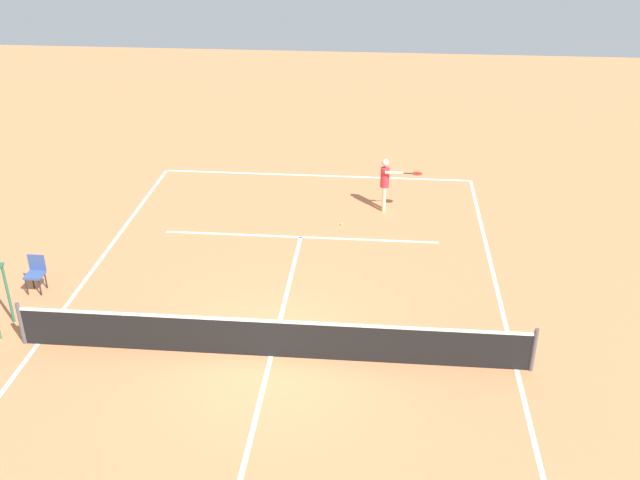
% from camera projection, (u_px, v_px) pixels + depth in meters
% --- Properties ---
extents(ground_plane, '(60.00, 60.00, 0.00)m').
position_uv_depth(ground_plane, '(271.00, 356.00, 16.33)').
color(ground_plane, '#D37A4C').
extents(court_lines, '(10.90, 21.54, 0.01)m').
position_uv_depth(court_lines, '(271.00, 356.00, 16.33)').
color(court_lines, white).
rests_on(court_lines, ground).
extents(tennis_net, '(11.50, 0.10, 1.07)m').
position_uv_depth(tennis_net, '(270.00, 338.00, 16.11)').
color(tennis_net, '#4C4C51').
rests_on(tennis_net, ground).
extents(player_serving, '(1.28, 0.56, 1.72)m').
position_uv_depth(player_serving, '(386.00, 180.00, 22.77)').
color(player_serving, beige).
rests_on(player_serving, ground).
extents(tennis_ball, '(0.07, 0.07, 0.07)m').
position_uv_depth(tennis_ball, '(342.00, 224.00, 22.26)').
color(tennis_ball, '#CCE033').
rests_on(tennis_ball, ground).
extents(courtside_chair_mid, '(0.44, 0.46, 0.95)m').
position_uv_depth(courtside_chair_mid, '(36.00, 272.00, 18.64)').
color(courtside_chair_mid, '#262626').
rests_on(courtside_chair_mid, ground).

